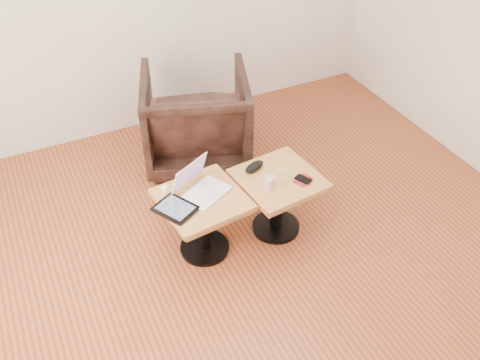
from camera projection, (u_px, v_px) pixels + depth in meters
name	position (u px, v px, depth m)	size (l,w,h in m)	color
room_shell	(262.00, 116.00, 2.61)	(4.52, 4.52, 2.71)	maroon
side_table_left	(203.00, 211.00, 3.54)	(0.58, 0.58, 0.48)	black
side_table_right	(278.00, 191.00, 3.71)	(0.58, 0.58, 0.48)	black
laptop	(201.00, 186.00, 3.49)	(0.39, 0.38, 0.21)	white
tablet	(175.00, 209.00, 3.37)	(0.30, 0.32, 0.02)	black
charging_adapter	(165.00, 188.00, 3.52)	(0.04, 0.04, 0.02)	white
glasses_case	(254.00, 167.00, 3.68)	(0.17, 0.07, 0.05)	black
striped_cup	(269.00, 183.00, 3.51)	(0.07, 0.07, 0.09)	#BE4C7E
earbuds_tangle	(283.00, 171.00, 3.67)	(0.07, 0.06, 0.01)	white
phone_on_sleeve	(303.00, 180.00, 3.60)	(0.15, 0.13, 0.02)	maroon
armchair	(196.00, 118.00, 4.37)	(0.84, 0.86, 0.78)	black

